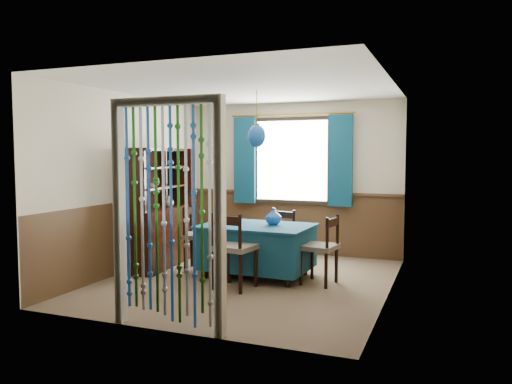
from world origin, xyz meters
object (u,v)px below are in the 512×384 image
at_px(dining_table, 257,246).
at_px(chair_near, 233,248).
at_px(chair_far, 279,237).
at_px(chair_left, 198,236).
at_px(bowl_shelf, 150,185).
at_px(sideboard, 158,226).
at_px(vase_table, 273,217).
at_px(pendant_lamp, 257,136).
at_px(chair_right, 321,248).
at_px(vase_sideboard, 169,201).

bearing_deg(dining_table, chair_near, -90.83).
xyz_separation_m(chair_far, chair_left, (-1.01, -0.63, 0.05)).
bearing_deg(bowl_shelf, sideboard, 102.83).
xyz_separation_m(vase_table, bowl_shelf, (-1.72, -0.32, 0.41)).
distance_m(chair_far, pendant_lamp, 1.61).
relative_size(chair_left, chair_right, 1.04).
distance_m(chair_far, chair_left, 1.19).
distance_m(bowl_shelf, vase_sideboard, 0.55).
xyz_separation_m(chair_left, chair_right, (1.83, -0.13, -0.02)).
distance_m(chair_near, chair_far, 1.39).
bearing_deg(chair_right, vase_sideboard, 90.50).
bearing_deg(dining_table, bowl_shelf, -169.41).
distance_m(dining_table, chair_far, 0.69).
relative_size(dining_table, vase_sideboard, 8.57).
height_order(chair_near, vase_table, chair_near).
distance_m(chair_right, bowl_shelf, 2.55).
height_order(chair_near, bowl_shelf, bowl_shelf).
bearing_deg(chair_near, bowl_shelf, 170.28).
bearing_deg(dining_table, pendant_lamp, -114.33).
bearing_deg(chair_right, chair_far, 55.38).
bearing_deg(bowl_shelf, chair_far, 29.49).
relative_size(chair_near, chair_right, 1.08).
xyz_separation_m(dining_table, vase_table, (0.20, 0.10, 0.40)).
distance_m(dining_table, bowl_shelf, 1.74).
xyz_separation_m(pendant_lamp, vase_table, (0.20, 0.10, -1.09)).
height_order(chair_left, chair_right, chair_left).
bearing_deg(chair_right, bowl_shelf, 101.79).
relative_size(dining_table, chair_near, 1.58).
relative_size(chair_far, pendant_lamp, 1.10).
xyz_separation_m(chair_far, vase_sideboard, (-1.61, -0.43, 0.52)).
height_order(chair_right, pendant_lamp, pendant_lamp).
xyz_separation_m(chair_near, chair_far, (0.13, 1.38, -0.06)).
bearing_deg(pendant_lamp, bowl_shelf, -171.64).
distance_m(pendant_lamp, bowl_shelf, 1.68).
xyz_separation_m(pendant_lamp, vase_sideboard, (-1.52, 0.26, -0.94)).
relative_size(chair_right, pendant_lamp, 1.18).
xyz_separation_m(chair_far, sideboard, (-1.67, -0.65, 0.16)).
height_order(chair_left, pendant_lamp, pendant_lamp).
bearing_deg(vase_table, vase_sideboard, 174.77).
xyz_separation_m(dining_table, chair_near, (-0.04, -0.70, 0.09)).
distance_m(dining_table, sideboard, 1.59).
distance_m(sideboard, pendant_lamp, 2.04).
height_order(chair_right, vase_sideboard, vase_sideboard).
height_order(dining_table, vase_table, vase_table).
height_order(chair_near, chair_left, chair_near).
bearing_deg(chair_right, chair_left, 94.15).
bearing_deg(pendant_lamp, chair_left, 176.43).
bearing_deg(vase_table, dining_table, -153.54).
distance_m(chair_near, vase_sideboard, 1.82).
height_order(chair_left, sideboard, sideboard).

